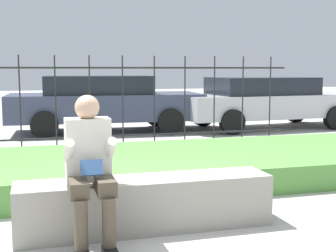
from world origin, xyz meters
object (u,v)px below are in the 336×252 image
object	(u,v)px
car_parked_center	(104,102)
car_parked_right	(266,101)
stone_bench	(146,206)
person_seated_reader	(90,164)

from	to	relation	value
car_parked_center	car_parked_right	size ratio (longest dim) A/B	0.98
stone_bench	person_seated_reader	world-z (taller)	person_seated_reader
stone_bench	person_seated_reader	bearing A→B (deg)	-153.54
person_seated_reader	car_parked_center	world-z (taller)	car_parked_center
car_parked_center	car_parked_right	bearing A→B (deg)	-2.19
car_parked_center	car_parked_right	xyz separation A→B (m)	(4.10, -0.39, -0.03)
person_seated_reader	car_parked_center	size ratio (longest dim) A/B	0.28
person_seated_reader	car_parked_center	bearing A→B (deg)	80.82
stone_bench	person_seated_reader	size ratio (longest dim) A/B	1.86
stone_bench	car_parked_center	bearing A→B (deg)	84.89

